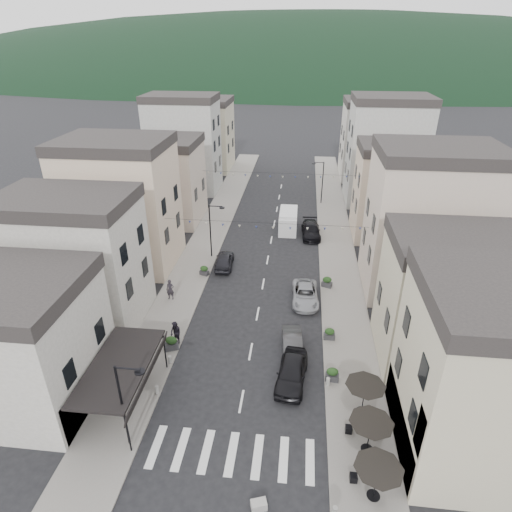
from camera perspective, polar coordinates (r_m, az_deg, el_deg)
The scene contains 29 objects.
ground at distance 26.08m, azimuth -4.05°, elevation -28.27°, with size 700.00×700.00×0.00m, color black.
sidewalk_left at distance 52.20m, azimuth -6.11°, elevation 3.05°, with size 4.00×76.00×0.12m, color slate.
sidewalk_right at distance 51.26m, azimuth 10.53°, elevation 2.25°, with size 4.00×76.00×0.12m, color slate.
hill_backdrop at distance 315.10m, azimuth 6.25°, elevation 23.46°, with size 640.00×360.00×70.00m, color black.
bistro_building at distance 27.15m, azimuth 30.22°, elevation -14.55°, with size 10.00×8.00×10.00m, color beige.
boutique_awning at distance 28.70m, azimuth -17.29°, elevation -13.97°, with size 3.77×7.50×3.28m.
buildings_row_left at distance 57.15m, azimuth -12.23°, elevation 11.25°, with size 10.20×54.16×14.00m.
buildings_row_right at distance 54.35m, azimuth 18.31°, elevation 9.87°, with size 10.20×54.16×14.50m.
cafe_terrace at distance 26.12m, azimuth 15.07°, elevation -21.03°, with size 2.50×8.10×2.53m.
streetlamp_left_near at distance 25.84m, azimuth -16.99°, elevation -17.71°, with size 1.70×0.56×6.00m.
streetlamp_left_far at distance 45.03m, azimuth -5.80°, elevation 4.03°, with size 1.70×0.56×6.00m.
streetlamp_right_far at distance 61.07m, azimuth 8.63°, elevation 10.22°, with size 1.70×0.56×6.00m.
bollards at distance 29.16m, azimuth -2.11°, elevation -18.92°, with size 11.66×10.26×0.60m.
bunting_near at distance 39.80m, azimuth 1.16°, elevation 3.98°, with size 19.00×0.28×0.62m.
bunting_far at distance 54.80m, azimuth 2.73°, elevation 10.63°, with size 19.00×0.28×0.62m.
parked_car_a at distance 30.64m, azimuth 4.79°, elevation -15.17°, with size 1.94×4.81×1.64m, color black.
parked_car_b at distance 33.11m, azimuth 4.87°, elevation -11.66°, with size 1.44×4.13×1.36m, color #2F2F31.
parked_car_c at distance 38.87m, azimuth 6.57°, elevation -5.12°, with size 2.31×5.01×1.39m, color gray.
parked_car_d at distance 51.42m, azimuth 7.33°, elevation 3.43°, with size 2.11×5.19×1.51m, color black.
parked_car_e at distance 44.30m, azimuth -4.27°, elevation -0.57°, with size 1.76×4.37×1.49m, color black.
delivery_van at distance 52.73m, azimuth 4.31°, elevation 4.82°, with size 2.17×5.39×2.57m.
pedestrian_a at distance 39.33m, azimuth -11.36°, elevation -4.42°, with size 0.71×0.46×1.94m, color black.
pedestrian_b at distance 33.98m, azimuth -10.66°, elevation -10.05°, with size 0.95×0.74×1.95m, color black.
concrete_block_a at distance 25.17m, azimuth 0.38°, elevation -30.28°, with size 0.80×0.50×0.50m, color gray.
planter_la at distance 33.74m, azimuth -11.20°, elevation -11.32°, with size 1.16×0.92×1.15m.
planter_lb at distance 42.90m, azimuth -6.92°, elevation -1.93°, with size 1.00×0.77×0.99m.
planter_ra at distance 31.11m, azimuth 10.13°, elevation -15.27°, with size 0.98×0.60×1.04m.
planter_rb at distance 34.62m, azimuth 9.77°, elevation -10.18°, with size 0.88×0.49×0.99m.
planter_rc at distance 41.17m, azimuth 9.44°, elevation -3.42°, with size 1.08×0.85×1.06m.
Camera 1 is at (3.23, -14.34, 21.55)m, focal length 30.00 mm.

